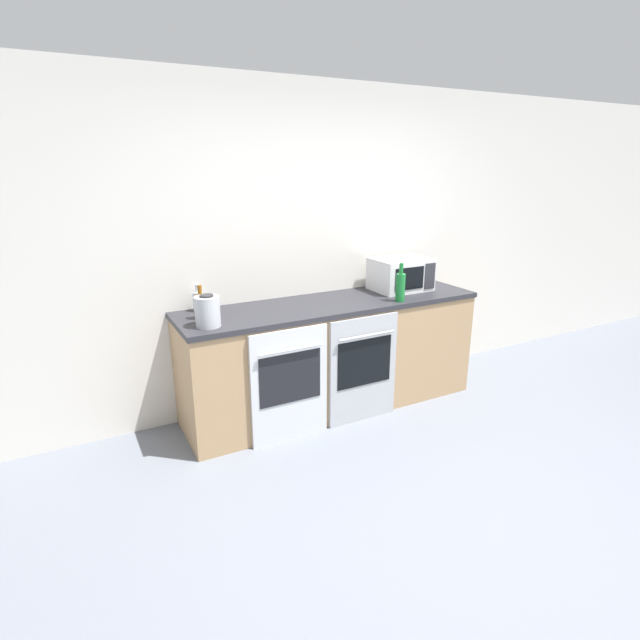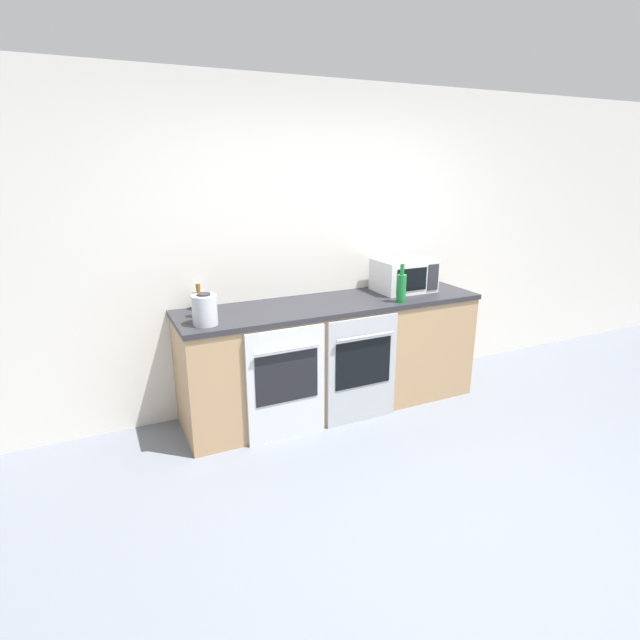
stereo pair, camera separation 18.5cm
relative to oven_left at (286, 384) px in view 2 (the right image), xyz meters
name	(u,v)px [view 2 (the right image)]	position (x,y,z in m)	size (l,w,h in m)	color
ground_plane	(468,531)	(0.54, -1.36, -0.44)	(16.00, 16.00, 0.00)	slate
wall_back	(314,247)	(0.54, 0.68, 0.86)	(10.00, 0.06, 2.60)	silver
counter_back	(332,355)	(0.54, 0.33, 0.02)	(2.48, 0.66, 0.91)	tan
oven_left	(286,384)	(0.00, 0.00, 0.00)	(0.60, 0.06, 0.86)	silver
oven_right	(362,370)	(0.63, 0.00, 0.00)	(0.60, 0.06, 0.86)	#A8AAAF
microwave	(404,275)	(1.26, 0.41, 0.61)	(0.48, 0.37, 0.28)	silver
bottle_green	(401,287)	(1.03, 0.10, 0.60)	(0.08, 0.08, 0.31)	#19722D
bottle_amber	(199,304)	(-0.51, 0.37, 0.57)	(0.07, 0.07, 0.25)	#8C5114
bottle_clear	(198,299)	(-0.47, 0.57, 0.56)	(0.08, 0.08, 0.20)	silver
kettle	(205,310)	(-0.51, 0.18, 0.58)	(0.17, 0.17, 0.22)	#B7BABF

